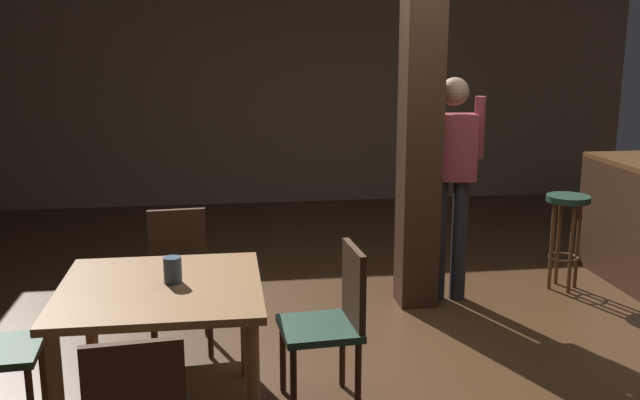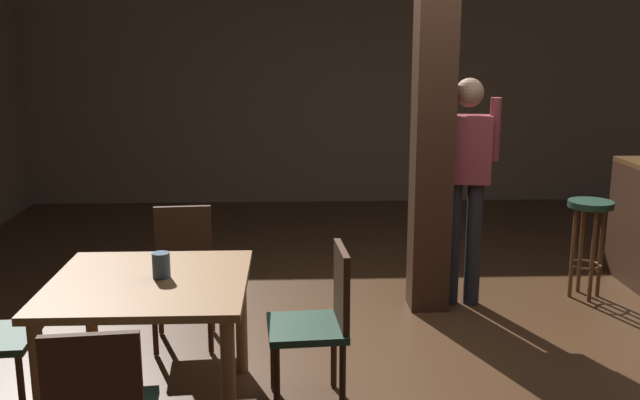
% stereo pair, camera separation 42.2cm
% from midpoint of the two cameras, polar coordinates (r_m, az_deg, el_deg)
% --- Properties ---
extents(ground_plane, '(10.80, 10.80, 0.00)m').
position_cam_midpoint_polar(ground_plane, '(4.82, 4.35, -11.70)').
color(ground_plane, '#422816').
extents(wall_back, '(8.00, 0.10, 2.80)m').
position_cam_midpoint_polar(wall_back, '(8.86, -1.70, 8.86)').
color(wall_back, '#756047').
rests_on(wall_back, ground_plane).
extents(pillar, '(0.28, 0.28, 2.80)m').
position_cam_midpoint_polar(pillar, '(5.26, 5.77, 6.22)').
color(pillar, '#382114').
rests_on(pillar, ground_plane).
extents(dining_table, '(1.03, 1.03, 0.75)m').
position_cam_midpoint_polar(dining_table, '(3.87, -15.69, -8.18)').
color(dining_table, brown).
rests_on(dining_table, ground_plane).
extents(chair_north, '(0.45, 0.45, 0.89)m').
position_cam_midpoint_polar(chair_north, '(4.80, -13.72, -5.65)').
color(chair_north, '#1E3828').
rests_on(chair_north, ground_plane).
extents(chair_east, '(0.45, 0.45, 0.89)m').
position_cam_midpoint_polar(chair_east, '(3.93, -2.08, -9.43)').
color(chair_east, '#1E3828').
rests_on(chair_east, ground_plane).
extents(napkin_cup, '(0.09, 0.09, 0.14)m').
position_cam_midpoint_polar(napkin_cup, '(3.83, -14.84, -5.47)').
color(napkin_cup, '#33475B').
rests_on(napkin_cup, dining_table).
extents(standing_person, '(0.47, 0.24, 1.72)m').
position_cam_midpoint_polar(standing_person, '(5.44, 8.32, 2.13)').
color(standing_person, maroon).
rests_on(standing_person, ground_plane).
extents(bar_stool_near, '(0.34, 0.34, 0.78)m').
position_cam_midpoint_polar(bar_stool_near, '(5.97, 17.25, -1.54)').
color(bar_stool_near, '#1E3828').
rests_on(bar_stool_near, ground_plane).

